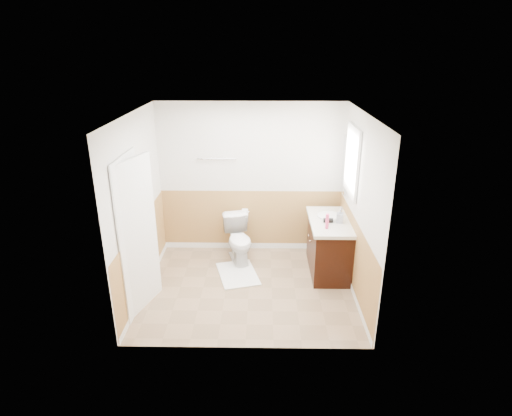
{
  "coord_description": "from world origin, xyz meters",
  "views": [
    {
      "loc": [
        0.19,
        -5.28,
        3.31
      ],
      "look_at": [
        0.1,
        0.25,
        1.15
      ],
      "focal_mm": 29.52,
      "sensor_mm": 36.0,
      "label": 1
    }
  ],
  "objects_px": {
    "bath_mat": "(238,274)",
    "lotion_bottle": "(327,221)",
    "vanity_cabinet": "(329,247)",
    "toilet": "(239,240)",
    "soap_dispenser": "(340,216)"
  },
  "relations": [
    {
      "from": "toilet",
      "to": "vanity_cabinet",
      "type": "distance_m",
      "value": 1.43
    },
    {
      "from": "bath_mat",
      "to": "lotion_bottle",
      "type": "relative_size",
      "value": 3.64
    },
    {
      "from": "toilet",
      "to": "lotion_bottle",
      "type": "height_order",
      "value": "lotion_bottle"
    },
    {
      "from": "bath_mat",
      "to": "vanity_cabinet",
      "type": "height_order",
      "value": "vanity_cabinet"
    },
    {
      "from": "vanity_cabinet",
      "to": "soap_dispenser",
      "type": "distance_m",
      "value": 0.57
    },
    {
      "from": "bath_mat",
      "to": "lotion_bottle",
      "type": "height_order",
      "value": "lotion_bottle"
    },
    {
      "from": "toilet",
      "to": "lotion_bottle",
      "type": "xyz_separation_m",
      "value": [
        1.3,
        -0.61,
        0.59
      ]
    },
    {
      "from": "bath_mat",
      "to": "lotion_bottle",
      "type": "bearing_deg",
      "value": -6.22
    },
    {
      "from": "bath_mat",
      "to": "soap_dispenser",
      "type": "relative_size",
      "value": 3.75
    },
    {
      "from": "toilet",
      "to": "bath_mat",
      "type": "relative_size",
      "value": 0.92
    },
    {
      "from": "bath_mat",
      "to": "soap_dispenser",
      "type": "distance_m",
      "value": 1.79
    },
    {
      "from": "vanity_cabinet",
      "to": "lotion_bottle",
      "type": "relative_size",
      "value": 5.0
    },
    {
      "from": "toilet",
      "to": "vanity_cabinet",
      "type": "height_order",
      "value": "vanity_cabinet"
    },
    {
      "from": "vanity_cabinet",
      "to": "lotion_bottle",
      "type": "xyz_separation_m",
      "value": [
        -0.1,
        -0.3,
        0.56
      ]
    },
    {
      "from": "toilet",
      "to": "vanity_cabinet",
      "type": "relative_size",
      "value": 0.67
    }
  ]
}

